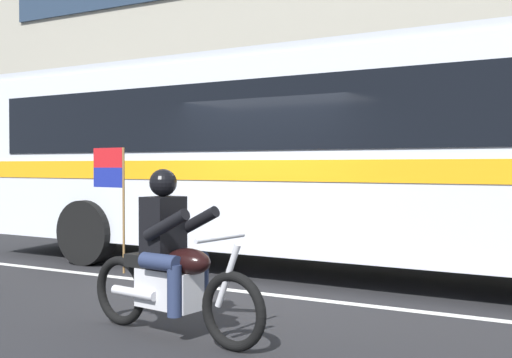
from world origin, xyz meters
TOP-DOWN VIEW (x-y plane):
  - ground_plane at (0.00, 0.00)m, footprint 60.00×60.00m
  - sidewalk_curb at (0.00, 5.10)m, footprint 28.00×3.80m
  - lane_center_stripe at (0.00, -0.60)m, footprint 26.60×0.14m
  - office_building_facade at (0.00, 7.39)m, footprint 28.00×0.89m
  - transit_bus at (0.50, 1.19)m, footprint 12.06×2.90m
  - motorcycle_with_rider at (0.47, -2.69)m, footprint 2.18×0.68m
  - fire_hydrant at (-3.61, 3.86)m, footprint 0.22×0.30m

SIDE VIEW (x-z plane):
  - ground_plane at x=0.00m, z-range 0.00..0.00m
  - lane_center_stripe at x=0.00m, z-range 0.00..0.01m
  - sidewalk_curb at x=0.00m, z-range 0.00..0.15m
  - fire_hydrant at x=-3.61m, z-range 0.14..0.89m
  - motorcycle_with_rider at x=0.47m, z-range -0.22..1.55m
  - transit_bus at x=0.50m, z-range 0.27..3.49m
  - office_building_facade at x=0.00m, z-range 0.01..10.08m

